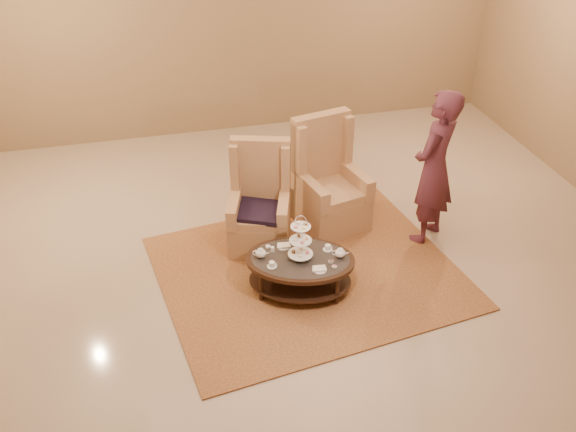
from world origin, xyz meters
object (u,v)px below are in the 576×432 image
object	(u,v)px
tea_table	(300,264)
armchair_right	(328,189)
armchair_left	(260,211)
person	(434,168)

from	to	relation	value
tea_table	armchair_right	xyz separation A→B (m)	(0.65, 1.19, 0.11)
armchair_left	armchair_right	distance (m)	0.89
armchair_right	person	distance (m)	1.28
tea_table	armchair_right	bearing A→B (deg)	79.59
tea_table	armchair_left	bearing A→B (deg)	120.64
armchair_right	person	world-z (taller)	person
tea_table	person	bearing A→B (deg)	37.90
tea_table	armchair_left	distance (m)	1.00
armchair_right	person	size ratio (longest dim) A/B	0.73
person	tea_table	bearing A→B (deg)	-20.04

